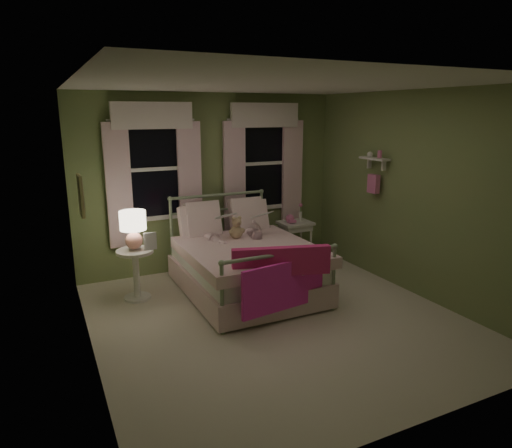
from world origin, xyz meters
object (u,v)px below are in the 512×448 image
nightstand_right (295,228)px  bed (245,264)px  teddy_bear (236,229)px  nightstand_left (136,267)px  child_left (212,218)px  child_right (250,214)px  table_lamp (133,226)px

nightstand_right → bed: bearing=-147.3°
teddy_bear → nightstand_right: (1.24, 0.53, -0.24)m
teddy_bear → nightstand_left: (-1.34, 0.10, -0.37)m
child_left → child_right: size_ratio=1.01×
teddy_bear → table_lamp: 1.35m
child_left → nightstand_left: child_left is taller
child_right → teddy_bear: child_right is taller
child_right → nightstand_left: (-1.62, -0.06, -0.52)m
bed → nightstand_left: bed is taller
child_left → table_lamp: 1.06m
teddy_bear → nightstand_right: 1.37m
child_left → teddy_bear: bearing=147.7°
bed → child_right: bearing=56.4°
child_right → nightstand_left: bearing=13.3°
table_lamp → nightstand_right: table_lamp is taller
nightstand_left → teddy_bear: bearing=-4.4°
nightstand_left → nightstand_right: size_ratio=1.02×
child_right → nightstand_right: size_ratio=1.16×
nightstand_left → table_lamp: bearing=0.0°
bed → nightstand_left: size_ratio=3.13×
child_right → nightstand_right: bearing=-147.4°
nightstand_right → table_lamp: bearing=-170.6°
child_right → teddy_bear: (-0.28, -0.16, -0.15)m
child_left → child_right: bearing=177.2°
child_right → table_lamp: bearing=13.3°
teddy_bear → nightstand_right: size_ratio=0.49×
child_left → nightstand_right: 1.61m
table_lamp → nightstand_left: bearing=180.0°
table_lamp → nightstand_right: 2.64m
bed → table_lamp: bearing=164.7°
child_right → table_lamp: (-1.62, -0.06, 0.01)m
table_lamp → child_left: bearing=3.0°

